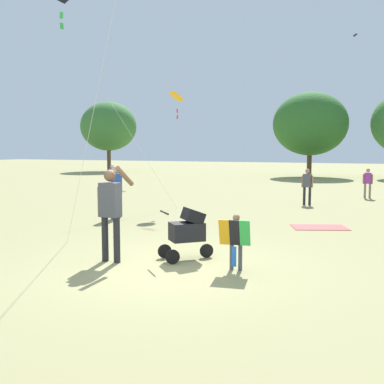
% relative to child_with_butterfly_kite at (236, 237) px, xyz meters
% --- Properties ---
extents(ground_plane, '(120.00, 120.00, 0.00)m').
position_rel_child_with_butterfly_kite_xyz_m(ground_plane, '(-1.25, -0.36, -0.62)').
color(ground_plane, '#938E5B').
extents(treeline_distant, '(38.10, 6.96, 6.44)m').
position_rel_child_with_butterfly_kite_xyz_m(treeline_distant, '(-1.96, 28.10, 3.39)').
color(treeline_distant, brown).
rests_on(treeline_distant, ground).
extents(child_with_butterfly_kite, '(0.57, 0.38, 1.02)m').
position_rel_child_with_butterfly_kite_xyz_m(child_with_butterfly_kite, '(0.00, 0.00, 0.00)').
color(child_with_butterfly_kite, '#4C4C51').
rests_on(child_with_butterfly_kite, ground).
extents(person_adult_flyer, '(0.60, 0.54, 1.87)m').
position_rel_child_with_butterfly_kite_xyz_m(person_adult_flyer, '(-2.41, -0.32, 0.46)').
color(person_adult_flyer, '#232328').
rests_on(person_adult_flyer, ground).
extents(stroller, '(0.99, 0.96, 1.03)m').
position_rel_child_with_butterfly_kite_xyz_m(stroller, '(-1.12, 0.43, -0.01)').
color(stroller, black).
rests_on(stroller, ground).
extents(kite_adult_black, '(2.57, 1.25, 5.97)m').
position_rel_child_with_butterfly_kite_xyz_m(kite_adult_black, '(-4.29, 0.82, 4.73)').
color(kite_adult_black, black).
rests_on(kite_adult_black, ground).
extents(kite_orange_delta, '(1.68, 2.87, 4.22)m').
position_rel_child_with_butterfly_kite_xyz_m(kite_orange_delta, '(-4.53, 7.29, 3.36)').
color(kite_orange_delta, '#F4A319').
rests_on(kite_orange_delta, ground).
extents(person_sitting_far, '(0.42, 0.28, 1.38)m').
position_rel_child_with_butterfly_kite_xyz_m(person_sitting_far, '(-9.94, 11.54, 0.19)').
color(person_sitting_far, '#4C4C51').
rests_on(person_sitting_far, ground).
extents(person_couple_left, '(0.31, 0.51, 1.63)m').
position_rel_child_with_butterfly_kite_xyz_m(person_couple_left, '(-5.27, 4.40, 0.34)').
color(person_couple_left, '#33384C').
rests_on(person_couple_left, ground).
extents(person_kid_running, '(0.45, 0.22, 1.40)m').
position_rel_child_with_butterfly_kite_xyz_m(person_kid_running, '(-0.31, 10.18, 0.20)').
color(person_kid_running, '#232328').
rests_on(person_kid_running, ground).
extents(person_back_turned, '(0.42, 0.18, 1.30)m').
position_rel_child_with_butterfly_kite_xyz_m(person_back_turned, '(1.75, 13.55, 0.15)').
color(person_back_turned, '#7F705B').
rests_on(person_back_turned, ground).
extents(picnic_blanket, '(1.70, 1.38, 0.02)m').
position_rel_child_with_butterfly_kite_xyz_m(picnic_blanket, '(0.81, 5.17, -0.61)').
color(picnic_blanket, '#CC3D3D').
rests_on(picnic_blanket, ground).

